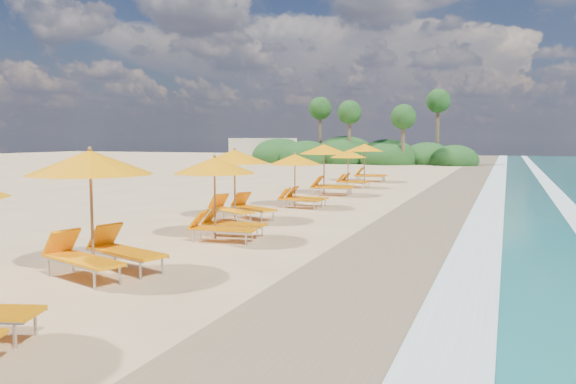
# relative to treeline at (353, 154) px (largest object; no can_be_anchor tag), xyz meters

# --- Properties ---
(ground) EXTENTS (160.00, 160.00, 0.00)m
(ground) POSITION_rel_treeline_xyz_m (9.94, -45.51, -1.00)
(ground) COLOR #D4B17D
(ground) RESTS_ON ground
(wet_sand) EXTENTS (4.00, 160.00, 0.01)m
(wet_sand) POSITION_rel_treeline_xyz_m (13.94, -45.51, -0.99)
(wet_sand) COLOR #8A7552
(wet_sand) RESTS_ON ground
(surf_foam) EXTENTS (4.00, 160.00, 0.01)m
(surf_foam) POSITION_rel_treeline_xyz_m (16.64, -45.51, -0.97)
(surf_foam) COLOR white
(surf_foam) RESTS_ON ground
(station_3) EXTENTS (3.36, 3.28, 2.65)m
(station_3) POSITION_rel_treeline_xyz_m (8.19, -51.94, 0.49)
(station_3) COLOR olive
(station_3) RESTS_ON ground
(station_4) EXTENTS (2.71, 2.55, 2.36)m
(station_4) POSITION_rel_treeline_xyz_m (8.68, -47.43, 0.33)
(station_4) COLOR olive
(station_4) RESTS_ON ground
(station_5) EXTENTS (3.33, 3.33, 2.49)m
(station_5) POSITION_rel_treeline_xyz_m (7.43, -43.86, 0.40)
(station_5) COLOR olive
(station_5) RESTS_ON ground
(station_6) EXTENTS (2.45, 2.27, 2.23)m
(station_6) POSITION_rel_treeline_xyz_m (8.14, -39.69, 0.26)
(station_6) COLOR olive
(station_6) RESTS_ON ground
(station_7) EXTENTS (3.03, 2.87, 2.59)m
(station_7) POSITION_rel_treeline_xyz_m (7.75, -34.42, 0.46)
(station_7) COLOR olive
(station_7) RESTS_ON ground
(station_8) EXTENTS (2.46, 2.31, 2.18)m
(station_8) POSITION_rel_treeline_xyz_m (7.74, -29.97, 0.23)
(station_8) COLOR olive
(station_8) RESTS_ON ground
(station_9) EXTENTS (2.87, 2.70, 2.52)m
(station_9) POSITION_rel_treeline_xyz_m (7.59, -25.25, 0.42)
(station_9) COLOR olive
(station_9) RESTS_ON ground
(treeline) EXTENTS (25.80, 8.80, 9.74)m
(treeline) POSITION_rel_treeline_xyz_m (0.00, 0.00, 0.00)
(treeline) COLOR #163D14
(treeline) RESTS_ON ground
(beach_building) EXTENTS (7.00, 5.00, 2.80)m
(beach_building) POSITION_rel_treeline_xyz_m (-12.06, 2.49, 0.40)
(beach_building) COLOR beige
(beach_building) RESTS_ON ground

